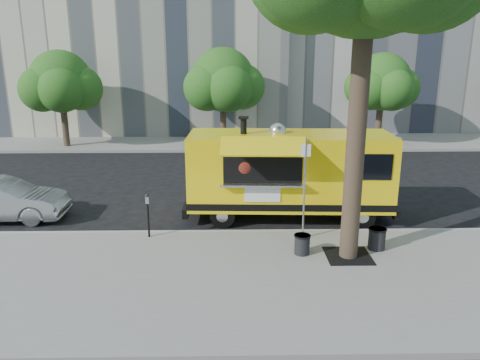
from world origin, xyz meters
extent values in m
plane|color=black|center=(0.00, 0.00, 0.00)|extent=(120.00, 120.00, 0.00)
cube|color=gray|center=(0.00, -4.00, 0.07)|extent=(60.00, 6.00, 0.15)
cube|color=#999993|center=(0.00, -0.93, 0.07)|extent=(60.00, 0.14, 0.16)
cube|color=gray|center=(0.00, 13.50, 0.07)|extent=(60.00, 5.00, 0.15)
cylinder|color=#33261C|center=(2.60, -2.80, 3.40)|extent=(0.48, 0.48, 6.50)
cube|color=black|center=(2.60, -2.80, 0.15)|extent=(1.20, 1.20, 0.02)
cylinder|color=#33261C|center=(-10.00, 12.30, 1.45)|extent=(0.36, 0.36, 2.60)
sphere|color=#154E15|center=(-10.00, 12.30, 3.79)|extent=(3.42, 3.42, 3.42)
cylinder|color=#33261C|center=(-1.00, 12.70, 1.45)|extent=(0.36, 0.36, 2.60)
sphere|color=#154E15|center=(-1.00, 12.70, 3.85)|extent=(3.60, 3.60, 3.60)
cylinder|color=#33261C|center=(8.00, 12.40, 1.45)|extent=(0.36, 0.36, 2.60)
sphere|color=#154E15|center=(8.00, 12.40, 3.74)|extent=(3.24, 3.24, 3.24)
cylinder|color=silver|center=(1.55, -1.55, 1.65)|extent=(0.06, 0.06, 3.00)
cube|color=white|center=(1.55, -1.55, 2.80)|extent=(0.28, 0.02, 0.35)
cylinder|color=black|center=(-3.00, -1.35, 0.68)|extent=(0.06, 0.06, 1.05)
cube|color=silver|center=(-3.00, -1.35, 1.30)|extent=(0.10, 0.08, 0.22)
sphere|color=black|center=(-3.00, -1.35, 1.43)|extent=(0.11, 0.11, 0.11)
cube|color=yellow|center=(1.38, 0.60, 1.69)|extent=(6.66, 2.50, 2.38)
cube|color=black|center=(1.38, 0.60, 0.73)|extent=(6.68, 2.52, 0.22)
cube|color=black|center=(4.74, 0.46, 0.46)|extent=(0.27, 2.12, 0.30)
cube|color=black|center=(-1.99, 0.74, 0.46)|extent=(0.27, 2.12, 0.30)
cube|color=black|center=(4.68, 0.46, 2.07)|extent=(0.12, 1.78, 0.96)
cylinder|color=black|center=(3.61, -0.42, 0.40)|extent=(0.82, 0.32, 0.81)
cylinder|color=black|center=(3.69, 1.44, 0.40)|extent=(0.82, 0.32, 0.81)
cylinder|color=black|center=(-0.84, -0.24, 0.40)|extent=(0.82, 0.32, 0.81)
cylinder|color=black|center=(-0.76, 1.62, 0.40)|extent=(0.82, 0.32, 0.81)
cube|color=black|center=(0.42, -0.41, 2.07)|extent=(2.43, 0.28, 1.06)
cube|color=silver|center=(0.42, -0.57, 1.50)|extent=(2.64, 0.46, 0.06)
cube|color=yellow|center=(0.40, -0.94, 2.79)|extent=(2.57, 1.06, 0.43)
cube|color=white|center=(0.42, -0.49, 1.19)|extent=(1.11, 0.09, 0.51)
cylinder|color=black|center=(-0.14, 0.66, 3.14)|extent=(0.20, 0.20, 0.56)
sphere|color=silver|center=(0.98, 0.82, 2.93)|extent=(0.57, 0.57, 0.57)
sphere|color=maroon|center=(-0.12, -0.10, 2.02)|extent=(0.85, 0.85, 0.85)
cylinder|color=#FF590C|center=(-0.13, -0.33, 1.89)|extent=(0.35, 0.14, 0.34)
imported|color=#A0A2A7|center=(-8.20, 0.57, 0.69)|extent=(4.23, 1.52, 1.39)
cylinder|color=black|center=(1.37, -2.63, 0.42)|extent=(0.42, 0.42, 0.54)
cylinder|color=black|center=(1.37, -2.63, 0.67)|extent=(0.45, 0.45, 0.04)
cylinder|color=black|center=(3.50, -2.34, 0.45)|extent=(0.47, 0.47, 0.61)
cylinder|color=black|center=(3.50, -2.34, 0.74)|extent=(0.51, 0.51, 0.04)
camera|label=1|loc=(-0.54, -14.33, 5.56)|focal=35.00mm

